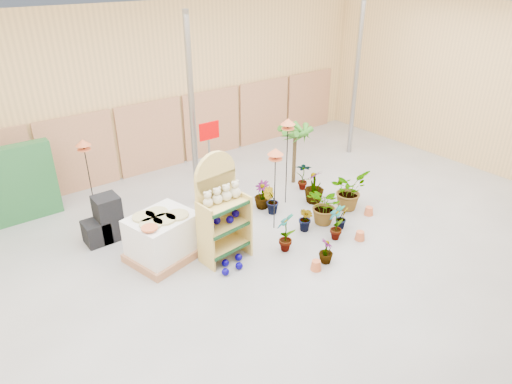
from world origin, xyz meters
The scene contains 24 objects.
room centered at (0.00, 0.91, 2.21)m, with size 15.20×12.10×4.70m.
display_shelf centered at (-0.79, 1.25, 1.02)m, with size 0.99×0.68×2.24m.
teddy_bears centered at (-0.76, 1.14, 1.41)m, with size 0.83×0.22×0.35m.
gazing_balls_shelf centered at (-0.79, 1.12, 0.88)m, with size 0.82×0.28×0.16m.
gazing_balls_floor centered at (-0.87, 0.74, 0.07)m, with size 0.63×0.39×0.15m.
pallet_stack centered at (-1.75, 1.87, 0.47)m, with size 1.56×1.39×0.99m.
charcoal_planters centered at (-2.44, 3.23, 0.42)m, with size 0.80×0.50×1.00m.
trellis_stock centered at (-3.80, 5.20, 0.90)m, with size 2.00×0.30×1.80m, color #23612F.
offer_sign centered at (0.10, 2.98, 1.57)m, with size 0.50×0.08×2.20m.
bird_table_front centered at (0.73, 1.40, 1.79)m, with size 0.34×0.34×1.93m.
bird_table_right centered at (1.73, 2.16, 2.02)m, with size 0.34×0.34×2.17m.
bird_table_back centered at (-2.22, 4.57, 1.71)m, with size 0.34×0.34×1.84m.
palm centered at (2.66, 2.92, 1.45)m, with size 0.70×0.70×1.70m.
potted_plant_0 centered at (0.37, 0.58, 0.44)m, with size 0.46×0.31×0.88m, color #2D701C.
potted_plant_1 centered at (1.20, 0.87, 0.31)m, with size 0.34×0.28×0.62m, color #2D701C.
potted_plant_2 centered at (1.78, 0.85, 0.45)m, with size 0.81×0.70×0.90m, color #2D701C.
potted_plant_3 centered at (2.30, 1.76, 0.43)m, with size 0.48×0.48×0.86m, color #2D701C.
potted_plant_4 centered at (2.57, 2.44, 0.39)m, with size 0.41×0.28×0.78m, color #2D701C.
potted_plant_5 centered at (1.10, 1.96, 0.33)m, with size 0.37×0.29×0.66m, color #2D701C.
potted_plant_7 centered at (0.73, -0.24, 0.26)m, with size 0.29×0.29×0.52m, color #2D701C.
potted_plant_8 centered at (1.51, 0.26, 0.41)m, with size 0.43×0.29×0.83m, color #2D701C.
potted_plant_9 centered at (1.94, 0.48, 0.26)m, with size 0.29×0.23×0.53m, color #2D701C.
potted_plant_10 centered at (2.75, 1.05, 0.49)m, with size 0.88×0.76×0.97m, color #2D701C.
potted_plant_11 centered at (1.10, 2.31, 0.35)m, with size 0.39×0.39×0.70m, color #2D701C.
Camera 1 is at (-4.92, -5.36, 5.41)m, focal length 32.00 mm.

